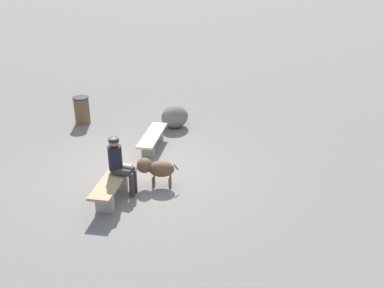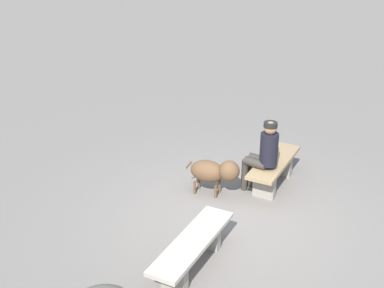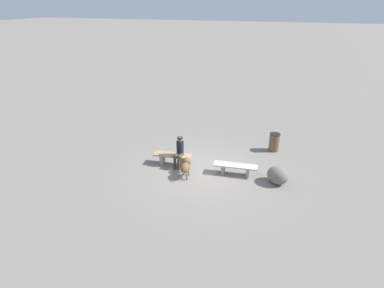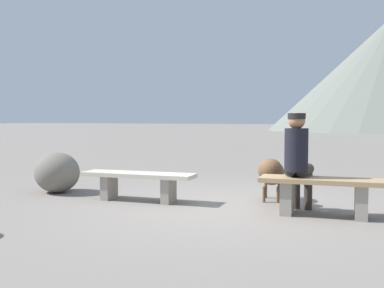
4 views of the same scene
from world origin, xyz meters
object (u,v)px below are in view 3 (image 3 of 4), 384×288
Objects in this scene: seated_person at (179,150)px; boulder at (278,175)px; bench_left at (235,168)px; trash_bin at (274,142)px; bench_right at (173,158)px; dog at (186,166)px.

seated_person is 1.56× the size of boulder.
trash_bin reaches higher than bench_left.
boulder reaches higher than bench_left.
bench_left is at bearing 175.67° from bench_right.
bench_right is at bearing 39.37° from dog.
trash_bin is (-3.52, -2.87, -0.33)m from seated_person.
seated_person is at bearing 27.37° from dog.
bench_left is at bearing 66.52° from trash_bin.
boulder is at bearing 170.54° from bench_left.
trash_bin is at bearing -81.14° from boulder.
trash_bin is (-3.86, -2.82, 0.09)m from bench_right.
boulder reaches higher than dog.
dog is at bearing 10.70° from boulder.
trash_bin reaches higher than bench_right.
seated_person reaches higher than bench_left.
dog is at bearing 135.05° from bench_right.
boulder is at bearing 173.72° from bench_right.
boulder is at bearing -178.43° from seated_person.
bench_left is at bearing -79.05° from dog.
dog is at bearing 49.27° from trash_bin.
bench_left is 1.88× the size of dog.
bench_right is 1.24× the size of seated_person.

